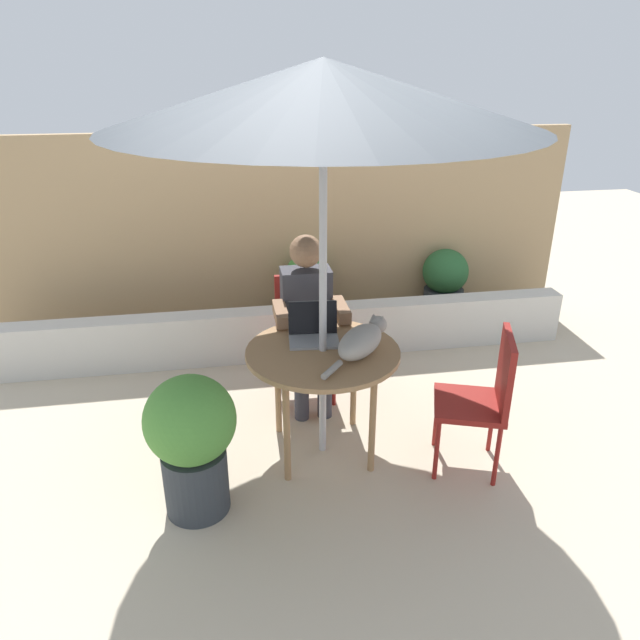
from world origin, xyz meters
TOP-DOWN VIEW (x-y plane):
  - ground_plane at (0.00, 0.00)m, footprint 14.00×14.00m
  - fence_back at (0.00, 1.98)m, footprint 5.11×0.08m
  - planter_wall_low at (0.00, 1.33)m, footprint 4.60×0.20m
  - patio_table at (0.00, 0.00)m, footprint 0.92×0.92m
  - patio_umbrella at (0.00, 0.00)m, footprint 2.24×2.24m
  - chair_occupied at (0.00, 0.76)m, footprint 0.40×0.40m
  - chair_empty at (0.90, -0.32)m, footprint 0.51×0.51m
  - person_seated at (0.00, 0.61)m, footprint 0.48×0.48m
  - laptop at (-0.03, 0.17)m, footprint 0.32×0.28m
  - cat at (0.22, -0.08)m, footprint 0.48×0.50m
  - potted_plant_near_fence at (1.45, 1.80)m, footprint 0.42×0.42m
  - potted_plant_by_chair at (0.16, 1.73)m, footprint 0.39×0.39m
  - potted_plant_corner at (-0.77, -0.41)m, footprint 0.48×0.48m

SIDE VIEW (x-z plane):
  - ground_plane at x=0.00m, z-range 0.00..0.00m
  - planter_wall_low at x=0.00m, z-range 0.00..0.42m
  - potted_plant_near_fence at x=1.45m, z-range 0.02..0.72m
  - potted_plant_by_chair at x=0.16m, z-range 0.04..0.79m
  - potted_plant_corner at x=-0.77m, z-range 0.05..0.87m
  - chair_occupied at x=0.00m, z-range 0.07..0.96m
  - chair_empty at x=0.90m, z-range 0.07..0.96m
  - patio_table at x=0.00m, z-range 0.29..1.00m
  - person_seated at x=0.00m, z-range 0.08..1.30m
  - laptop at x=-0.03m, z-range 0.67..0.88m
  - cat at x=0.22m, z-range 0.71..0.88m
  - fence_back at x=0.00m, z-range 0.00..1.74m
  - patio_umbrella at x=0.00m, z-range 0.98..3.28m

